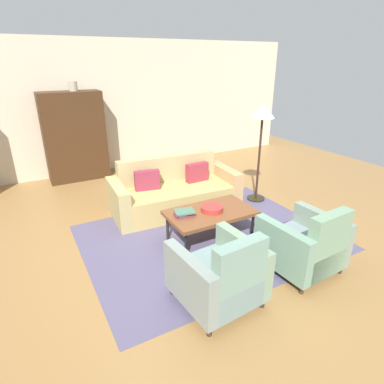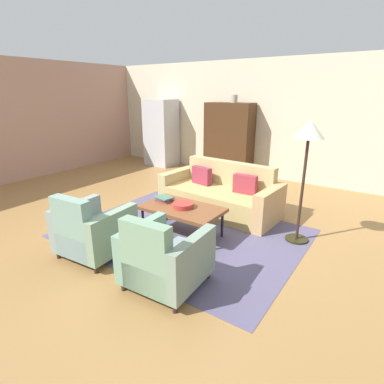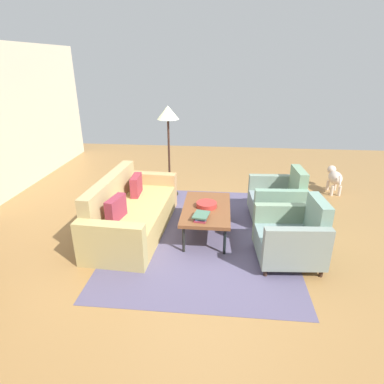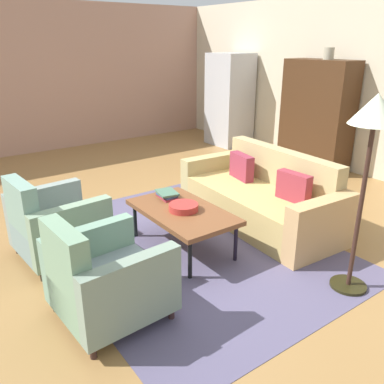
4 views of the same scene
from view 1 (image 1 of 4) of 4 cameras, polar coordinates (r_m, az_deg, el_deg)
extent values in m
plane|color=olive|center=(4.60, -0.52, -8.63)|extent=(11.32, 11.32, 0.00)
cube|color=beige|center=(7.53, -14.71, 14.40)|extent=(9.43, 0.12, 2.80)
cube|color=#56506E|center=(4.67, 2.86, -8.05)|extent=(3.40, 2.60, 0.01)
cube|color=tan|center=(5.40, -2.92, -1.17)|extent=(1.79, 0.99, 0.42)
cube|color=tan|center=(5.62, -4.39, 2.22)|extent=(1.75, 0.27, 0.86)
cube|color=tan|center=(5.77, 5.88, 1.41)|extent=(0.23, 0.91, 0.62)
cube|color=tan|center=(5.10, -12.93, -2.00)|extent=(0.23, 0.91, 0.62)
cube|color=maroon|center=(5.52, 0.91, 3.54)|extent=(0.41, 0.14, 0.32)
cube|color=maroon|center=(5.20, -8.00, 2.11)|extent=(0.42, 0.19, 0.32)
cylinder|color=black|center=(4.53, -4.39, -6.28)|extent=(0.04, 0.04, 0.39)
cylinder|color=black|center=(5.01, 6.72, -3.44)|extent=(0.04, 0.04, 0.39)
cylinder|color=black|center=(4.10, -1.07, -9.62)|extent=(0.04, 0.04, 0.39)
cylinder|color=black|center=(4.62, 10.72, -6.08)|extent=(0.04, 0.04, 0.39)
cube|color=brown|center=(4.43, 3.30, -3.72)|extent=(1.20, 0.70, 0.05)
cylinder|color=#35231B|center=(3.66, -3.49, -17.04)|extent=(0.05, 0.05, 0.10)
cylinder|color=#361D10|center=(3.96, 5.29, -13.56)|extent=(0.05, 0.05, 0.10)
cylinder|color=#37241A|center=(3.24, 3.09, -23.48)|extent=(0.05, 0.05, 0.10)
cylinder|color=#2E271D|center=(3.58, 12.40, -18.70)|extent=(0.05, 0.05, 0.10)
cube|color=gray|center=(3.46, 4.43, -15.51)|extent=(0.62, 0.84, 0.30)
cube|color=gray|center=(3.12, 8.38, -15.06)|extent=(0.57, 0.18, 0.78)
cube|color=gray|center=(3.23, -0.49, -15.79)|extent=(0.18, 0.81, 0.56)
cube|color=gray|center=(3.57, 8.93, -11.88)|extent=(0.18, 0.81, 0.56)
cylinder|color=#312615|center=(4.21, 11.78, -11.62)|extent=(0.05, 0.05, 0.10)
cylinder|color=#372122|center=(4.65, 17.97, -8.76)|extent=(0.05, 0.05, 0.10)
cylinder|color=#3B291C|center=(3.86, 18.95, -16.09)|extent=(0.05, 0.05, 0.10)
cylinder|color=#34211D|center=(4.33, 24.87, -12.39)|extent=(0.05, 0.05, 0.10)
cube|color=gray|center=(4.14, 18.75, -9.80)|extent=(0.61, 0.83, 0.30)
cube|color=gray|center=(3.86, 22.95, -8.80)|extent=(0.57, 0.17, 0.78)
cube|color=gray|center=(3.84, 15.68, -9.80)|extent=(0.17, 0.81, 0.56)
cube|color=gray|center=(4.32, 21.89, -6.84)|extent=(0.17, 0.81, 0.56)
cylinder|color=#AE302B|center=(4.42, 3.58, -2.96)|extent=(0.31, 0.31, 0.07)
cube|color=#902E3F|center=(4.29, -1.34, -4.09)|extent=(0.28, 0.19, 0.02)
cube|color=#345B8B|center=(4.28, -1.35, -3.79)|extent=(0.23, 0.16, 0.03)
cube|color=#456C56|center=(4.27, -1.35, -3.48)|extent=(0.29, 0.24, 0.02)
cube|color=#3F2614|center=(7.11, -20.15, 9.21)|extent=(1.20, 0.50, 1.80)
cube|color=#311E1B|center=(7.32, -22.83, 9.18)|extent=(0.56, 0.01, 1.51)
cube|color=#382513|center=(7.40, -18.20, 9.95)|extent=(0.56, 0.01, 1.51)
cylinder|color=#AAA58B|center=(6.98, -20.45, 17.25)|extent=(0.17, 0.17, 0.18)
cylinder|color=black|center=(5.99, 11.27, -1.12)|extent=(0.32, 0.32, 0.03)
cylinder|color=#36211A|center=(5.74, 11.83, 5.65)|extent=(0.04, 0.04, 1.45)
cone|color=beige|center=(5.56, 12.54, 14.00)|extent=(0.40, 0.40, 0.24)
camera|label=2|loc=(4.64, 61.78, 6.98)|focal=28.49mm
camera|label=3|loc=(3.83, -65.73, 11.08)|focal=30.04mm
camera|label=4|loc=(5.45, 49.97, 11.85)|focal=37.72mm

